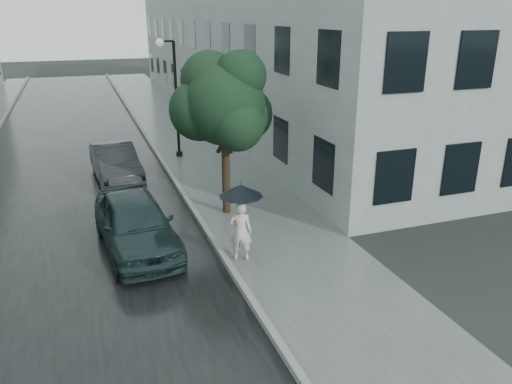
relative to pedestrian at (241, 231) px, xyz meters
name	(u,v)px	position (x,y,z in m)	size (l,w,h in m)	color
ground	(305,275)	(1.15, -1.27, -0.76)	(120.00, 120.00, 0.00)	black
sidewalk	(196,149)	(1.40, 10.73, -0.76)	(3.50, 60.00, 0.01)	slate
kerb_near	(155,151)	(-0.42, 10.73, -0.69)	(0.15, 60.00, 0.15)	slate
asphalt_road	(71,160)	(-3.92, 10.73, -0.76)	(6.85, 60.00, 0.00)	black
building_near	(251,35)	(6.62, 18.23, 3.74)	(7.02, 36.00, 9.00)	#8F9C98
pedestrian	(241,231)	(0.00, 0.00, 0.00)	(0.55, 0.36, 1.50)	beige
umbrella	(241,191)	(0.02, 0.02, 1.05)	(1.20, 1.20, 1.06)	black
street_tree	(224,103)	(0.55, 3.19, 2.57)	(3.06, 2.78, 4.83)	#332619
lamp_post	(172,91)	(0.29, 9.82, 2.01)	(0.84, 0.36, 4.82)	black
car_near	(136,223)	(-2.35, 1.44, -0.03)	(1.71, 4.25, 1.45)	#192B2B
car_far	(115,163)	(-2.35, 7.39, -0.10)	(1.38, 3.97, 1.31)	#222527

